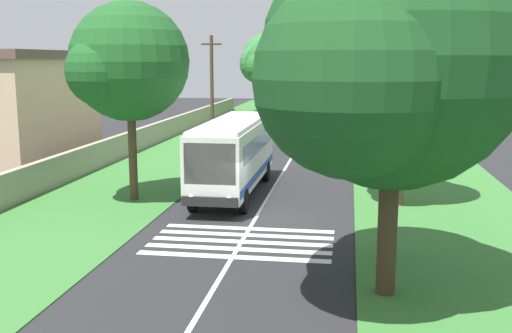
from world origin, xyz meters
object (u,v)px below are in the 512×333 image
trailing_car_0 (322,135)px  trailing_car_1 (323,127)px  trailing_car_2 (294,118)px  roadside_tree_right_1 (366,39)px  roadside_tree_right_0 (401,28)px  roadside_tree_left_2 (268,61)px  utility_pole (212,94)px  trailing_car_3 (334,111)px  coach_bus (234,152)px  roadside_tree_left_1 (128,64)px  roadside_tree_left_3 (268,65)px  pedestrian (391,233)px  roadside_building (17,105)px  roadside_tree_right_2 (360,48)px  roadside_tree_right_3 (386,65)px  roadside_tree_left_0 (276,56)px

trailing_car_0 → trailing_car_1: 5.50m
trailing_car_2 → roadside_tree_right_1: size_ratio=0.35×
trailing_car_1 → roadside_tree_right_0: bearing=-170.5°
roadside_tree_left_2 → utility_pole: roadside_tree_left_2 is taller
trailing_car_0 → trailing_car_3: (23.25, -0.32, 0.00)m
coach_bus → roadside_tree_left_1: size_ratio=1.19×
trailing_car_0 → roadside_tree_right_0: (-20.97, -4.33, 7.46)m
coach_bus → trailing_car_3: bearing=-5.1°
trailing_car_0 → trailing_car_1: size_ratio=1.00×
trailing_car_3 → roadside_tree_left_3: size_ratio=0.48×
utility_pole → roadside_tree_left_3: bearing=-0.6°
roadside_tree_left_3 → roadside_tree_left_2: bearing=7.6°
trailing_car_0 → trailing_car_1: bearing=1.2°
pedestrian → trailing_car_3: bearing=3.6°
roadside_tree_left_1 → roadside_tree_left_2: roadside_tree_left_2 is taller
trailing_car_3 → roadside_building: size_ratio=0.35×
roadside_tree_right_0 → trailing_car_2: bearing=12.5°
roadside_tree_left_2 → roadside_tree_left_3: bearing=-172.4°
roadside_tree_left_3 → utility_pole: roadside_tree_left_3 is taller
roadside_tree_right_0 → pedestrian: 10.88m
roadside_tree_left_2 → roadside_tree_right_2: bearing=-91.7°
trailing_car_2 → trailing_car_3: bearing=-23.9°
roadside_tree_right_1 → trailing_car_2: bearing=43.9°
trailing_car_0 → roadside_tree_right_2: size_ratio=0.40×
coach_bus → utility_pole: bearing=17.8°
trailing_car_1 → roadside_tree_right_1: roadside_tree_right_1 is taller
trailing_car_0 → roadside_tree_right_3: size_ratio=0.41×
coach_bus → roadside_tree_right_3: 14.79m
trailing_car_1 → roadside_tree_left_3: (13.57, 6.91, 5.46)m
trailing_car_1 → roadside_tree_right_3: roadside_tree_right_3 is taller
coach_bus → pedestrian: bearing=-142.4°
coach_bus → roadside_tree_left_3: (38.83, 3.49, 3.98)m
roadside_tree_left_2 → roadside_tree_right_2: (-0.34, -11.51, 1.58)m
trailing_car_0 → utility_pole: bearing=137.3°
roadside_tree_left_2 → roadside_tree_right_2: roadside_tree_right_2 is taller
trailing_car_2 → utility_pole: utility_pole is taller
trailing_car_0 → roadside_tree_left_3: size_ratio=0.48×
roadside_tree_right_3 → pedestrian: 6.51m
roadside_tree_left_2 → roadside_tree_right_1: bearing=-150.9°
trailing_car_1 → trailing_car_0: bearing=-178.8°
roadside_tree_left_3 → trailing_car_1: bearing=-153.0°
trailing_car_1 → roadside_tree_right_2: size_ratio=0.40×
coach_bus → roadside_tree_right_1: 28.62m
roadside_tree_right_1 → roadside_building: roadside_tree_right_1 is taller
roadside_tree_left_0 → roadside_building: size_ratio=0.77×
trailing_car_0 → roadside_tree_left_1: size_ratio=0.46×
coach_bus → trailing_car_1: 25.54m
roadside_tree_left_1 → roadside_tree_right_2: 51.07m
roadside_tree_left_1 → roadside_tree_right_2: roadside_tree_right_2 is taller
roadside_tree_right_3 → roadside_tree_right_1: bearing=-0.5°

